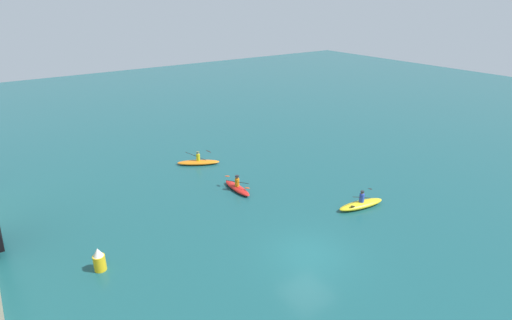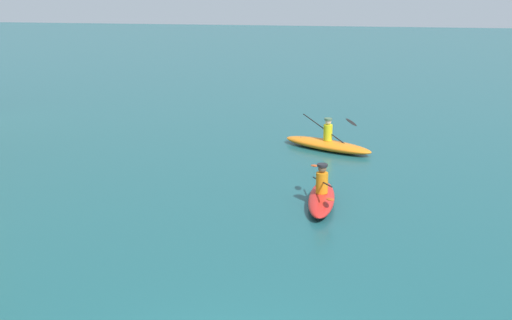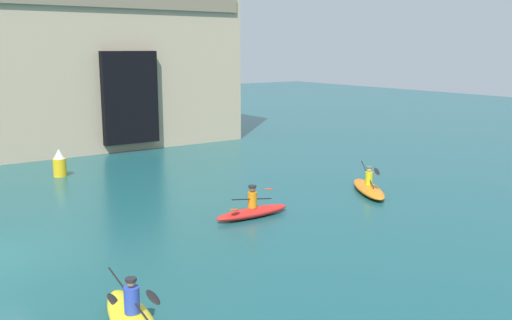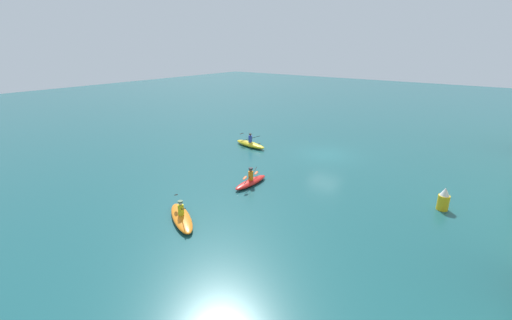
% 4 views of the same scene
% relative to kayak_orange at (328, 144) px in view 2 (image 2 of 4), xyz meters
% --- Properties ---
extents(kayak_orange, '(2.38, 3.25, 1.16)m').
position_rel_kayak_orange_xyz_m(kayak_orange, '(0.00, 0.00, 0.00)').
color(kayak_orange, orange).
rests_on(kayak_orange, ground).
extents(kayak_red, '(2.83, 0.78, 1.10)m').
position_rel_kayak_orange_xyz_m(kayak_red, '(-5.59, -0.06, 0.02)').
color(kayak_red, red).
rests_on(kayak_red, ground).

